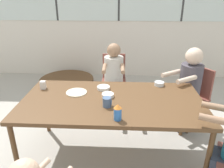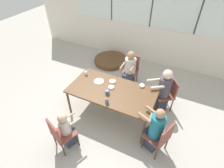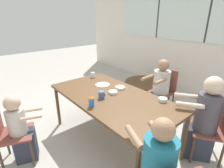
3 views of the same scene
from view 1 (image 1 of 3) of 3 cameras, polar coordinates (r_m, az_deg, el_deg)
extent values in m
plane|color=#B2ADA3|center=(2.76, 0.00, -17.98)|extent=(16.00, 16.00, 0.00)
cube|color=silver|center=(4.82, 1.79, 18.21)|extent=(8.40, 0.06, 2.80)
cube|color=brown|center=(2.35, 0.00, -4.50)|extent=(1.93, 1.00, 0.04)
cylinder|color=brown|center=(2.41, -23.87, -16.45)|extent=(0.05, 0.05, 0.71)
cylinder|color=brown|center=(2.33, 23.69, -18.03)|extent=(0.05, 0.05, 0.71)
cylinder|color=brown|center=(3.09, -16.84, -6.17)|extent=(0.05, 0.05, 0.71)
cylinder|color=brown|center=(3.02, 18.19, -7.03)|extent=(0.05, 0.05, 0.71)
cylinder|color=#4C3828|center=(2.61, 25.70, -17.76)|extent=(0.03, 0.03, 0.40)
cube|color=brown|center=(3.64, 0.46, 0.56)|extent=(0.41, 0.41, 0.03)
cube|color=brown|center=(3.73, 0.51, 4.77)|extent=(0.38, 0.05, 0.42)
cylinder|color=#4C3828|center=(3.58, 3.13, -3.68)|extent=(0.03, 0.03, 0.40)
cylinder|color=#4C3828|center=(3.58, -2.32, -3.63)|extent=(0.03, 0.03, 0.40)
cylinder|color=#4C3828|center=(3.88, 2.99, -1.42)|extent=(0.03, 0.03, 0.40)
cylinder|color=#4C3828|center=(3.89, -2.02, -1.37)|extent=(0.03, 0.03, 0.40)
cube|color=brown|center=(3.27, 19.61, -3.61)|extent=(0.56, 0.56, 0.03)
cube|color=brown|center=(3.32, 22.11, 0.61)|extent=(0.24, 0.33, 0.42)
cylinder|color=#4C3828|center=(3.16, 19.44, -8.99)|extent=(0.03, 0.03, 0.40)
cylinder|color=#4C3828|center=(3.35, 15.02, -6.53)|extent=(0.03, 0.03, 0.40)
cylinder|color=#4C3828|center=(3.41, 23.16, -7.16)|extent=(0.03, 0.03, 0.40)
cylinder|color=#4C3828|center=(3.58, 18.85, -4.98)|extent=(0.03, 0.03, 0.40)
cylinder|color=#A37A5B|center=(2.01, 25.88, -8.51)|extent=(0.29, 0.17, 0.06)
cylinder|color=#A37A5B|center=(2.22, 26.06, -5.51)|extent=(0.29, 0.17, 0.06)
cube|color=#333847|center=(3.63, 0.42, -2.99)|extent=(0.29, 0.37, 0.43)
cylinder|color=beige|center=(3.52, 0.46, 3.74)|extent=(0.30, 0.30, 0.43)
sphere|color=#A37A5B|center=(3.43, 0.48, 8.83)|extent=(0.21, 0.21, 0.21)
cylinder|color=#A37A5B|center=(3.24, 2.83, 4.04)|extent=(0.07, 0.34, 0.06)
cylinder|color=#A37A5B|center=(3.25, -2.03, 4.08)|extent=(0.07, 0.34, 0.06)
cube|color=#333847|center=(3.30, 18.04, -7.17)|extent=(0.44, 0.41, 0.43)
cylinder|color=#4C4751|center=(3.14, 19.77, 0.47)|extent=(0.29, 0.29, 0.50)
sphere|color=beige|center=(3.03, 20.68, 6.79)|extent=(0.22, 0.22, 0.22)
cylinder|color=beige|center=(2.84, 18.93, 1.11)|extent=(0.30, 0.23, 0.06)
cylinder|color=beige|center=(2.99, 15.18, 2.73)|extent=(0.30, 0.23, 0.06)
cylinder|color=slate|center=(2.18, -1.33, -4.73)|extent=(0.09, 0.09, 0.10)
torus|color=slate|center=(2.18, -0.19, -4.76)|extent=(0.01, 0.07, 0.07)
cylinder|color=blue|center=(1.96, 1.49, -7.83)|extent=(0.07, 0.07, 0.12)
cone|color=orange|center=(1.92, 1.51, -5.85)|extent=(0.07, 0.07, 0.04)
cube|color=silver|center=(2.70, -17.57, -0.25)|extent=(0.06, 0.06, 0.09)
cylinder|color=white|center=(2.57, -2.25, -0.98)|extent=(0.15, 0.15, 0.03)
cylinder|color=silver|center=(2.73, 12.24, 0.08)|extent=(0.12, 0.12, 0.05)
cylinder|color=white|center=(2.39, -1.10, -2.95)|extent=(0.13, 0.13, 0.04)
cylinder|color=beige|center=(2.52, -9.27, -2.17)|extent=(0.24, 0.24, 0.01)
cylinder|color=brown|center=(4.64, -11.64, -0.16)|extent=(1.10, 1.10, 0.03)
cylinder|color=brown|center=(4.63, -11.67, 0.18)|extent=(1.11, 1.11, 0.03)
cylinder|color=brown|center=(4.62, -11.70, 0.53)|extent=(1.10, 1.10, 0.03)
cylinder|color=brown|center=(4.61, -11.73, 0.87)|extent=(1.11, 1.11, 0.03)
cylinder|color=brown|center=(4.60, -11.76, 1.22)|extent=(1.10, 1.10, 0.03)
camera|label=2|loc=(1.98, 135.73, 36.51)|focal=28.00mm
camera|label=3|loc=(1.73, 72.54, 7.11)|focal=28.00mm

